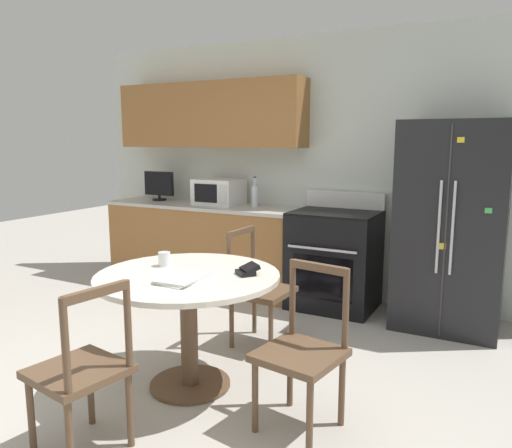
{
  "coord_description": "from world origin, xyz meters",
  "views": [
    {
      "loc": [
        1.87,
        -2.14,
        1.58
      ],
      "look_at": [
        0.12,
        1.15,
        0.95
      ],
      "focal_mm": 35.0,
      "sensor_mm": 36.0,
      "label": 1
    }
  ],
  "objects_px": {
    "dining_chair_far": "(259,290)",
    "candle_glass": "(164,260)",
    "refrigerator": "(451,226)",
    "dining_chair_right": "(302,352)",
    "counter_bottle": "(255,195)",
    "dining_chair_near": "(82,372)",
    "wallet": "(248,270)",
    "microwave": "(219,192)",
    "countertop_tv": "(159,185)",
    "oven_range": "(334,259)"
  },
  "relations": [
    {
      "from": "counter_bottle",
      "to": "dining_chair_near",
      "type": "relative_size",
      "value": 0.34
    },
    {
      "from": "counter_bottle",
      "to": "dining_chair_right",
      "type": "height_order",
      "value": "counter_bottle"
    },
    {
      "from": "refrigerator",
      "to": "microwave",
      "type": "distance_m",
      "value": 2.35
    },
    {
      "from": "dining_chair_right",
      "to": "candle_glass",
      "type": "relative_size",
      "value": 9.54
    },
    {
      "from": "dining_chair_right",
      "to": "refrigerator",
      "type": "bearing_deg",
      "value": -94.83
    },
    {
      "from": "dining_chair_near",
      "to": "wallet",
      "type": "xyz_separation_m",
      "value": [
        0.41,
        0.98,
        0.35
      ]
    },
    {
      "from": "candle_glass",
      "to": "counter_bottle",
      "type": "bearing_deg",
      "value": 100.22
    },
    {
      "from": "dining_chair_near",
      "to": "dining_chair_far",
      "type": "xyz_separation_m",
      "value": [
        0.14,
        1.64,
        0.0
      ]
    },
    {
      "from": "oven_range",
      "to": "countertop_tv",
      "type": "height_order",
      "value": "countertop_tv"
    },
    {
      "from": "dining_chair_near",
      "to": "candle_glass",
      "type": "relative_size",
      "value": 9.54
    },
    {
      "from": "counter_bottle",
      "to": "dining_chair_near",
      "type": "distance_m",
      "value": 2.95
    },
    {
      "from": "dining_chair_near",
      "to": "dining_chair_far",
      "type": "height_order",
      "value": "same"
    },
    {
      "from": "refrigerator",
      "to": "counter_bottle",
      "type": "xyz_separation_m",
      "value": [
        -1.92,
        0.11,
        0.15
      ]
    },
    {
      "from": "microwave",
      "to": "dining_chair_right",
      "type": "height_order",
      "value": "microwave"
    },
    {
      "from": "refrigerator",
      "to": "microwave",
      "type": "height_order",
      "value": "refrigerator"
    },
    {
      "from": "refrigerator",
      "to": "wallet",
      "type": "distance_m",
      "value": 2.0
    },
    {
      "from": "refrigerator",
      "to": "microwave",
      "type": "relative_size",
      "value": 3.68
    },
    {
      "from": "refrigerator",
      "to": "wallet",
      "type": "height_order",
      "value": "refrigerator"
    },
    {
      "from": "candle_glass",
      "to": "refrigerator",
      "type": "bearing_deg",
      "value": 49.26
    },
    {
      "from": "countertop_tv",
      "to": "microwave",
      "type": "bearing_deg",
      "value": 1.59
    },
    {
      "from": "countertop_tv",
      "to": "dining_chair_right",
      "type": "height_order",
      "value": "countertop_tv"
    },
    {
      "from": "oven_range",
      "to": "microwave",
      "type": "xyz_separation_m",
      "value": [
        -1.33,
        0.08,
        0.57
      ]
    },
    {
      "from": "dining_chair_right",
      "to": "oven_range",
      "type": "bearing_deg",
      "value": -66.35
    },
    {
      "from": "refrigerator",
      "to": "countertop_tv",
      "type": "height_order",
      "value": "refrigerator"
    },
    {
      "from": "dining_chair_right",
      "to": "wallet",
      "type": "height_order",
      "value": "dining_chair_right"
    },
    {
      "from": "countertop_tv",
      "to": "dining_chair_far",
      "type": "distance_m",
      "value": 2.32
    },
    {
      "from": "countertop_tv",
      "to": "dining_chair_near",
      "type": "distance_m",
      "value": 3.37
    },
    {
      "from": "oven_range",
      "to": "countertop_tv",
      "type": "bearing_deg",
      "value": 178.48
    },
    {
      "from": "microwave",
      "to": "dining_chair_far",
      "type": "xyz_separation_m",
      "value": [
        1.1,
        -1.2,
        -0.6
      ]
    },
    {
      "from": "oven_range",
      "to": "dining_chair_right",
      "type": "bearing_deg",
      "value": -75.61
    },
    {
      "from": "microwave",
      "to": "wallet",
      "type": "xyz_separation_m",
      "value": [
        1.37,
        -1.85,
        -0.26
      ]
    },
    {
      "from": "counter_bottle",
      "to": "dining_chair_right",
      "type": "xyz_separation_m",
      "value": [
        1.42,
        -2.11,
        -0.58
      ]
    },
    {
      "from": "counter_bottle",
      "to": "wallet",
      "type": "bearing_deg",
      "value": -63.22
    },
    {
      "from": "countertop_tv",
      "to": "dining_chair_far",
      "type": "relative_size",
      "value": 0.41
    },
    {
      "from": "counter_bottle",
      "to": "dining_chair_far",
      "type": "distance_m",
      "value": 1.5
    },
    {
      "from": "refrigerator",
      "to": "dining_chair_right",
      "type": "distance_m",
      "value": 2.1
    },
    {
      "from": "dining_chair_far",
      "to": "candle_glass",
      "type": "distance_m",
      "value": 0.88
    },
    {
      "from": "refrigerator",
      "to": "dining_chair_right",
      "type": "xyz_separation_m",
      "value": [
        -0.5,
        -1.99,
        -0.43
      ]
    },
    {
      "from": "dining_chair_near",
      "to": "dining_chair_far",
      "type": "bearing_deg",
      "value": 4.57
    },
    {
      "from": "microwave",
      "to": "candle_glass",
      "type": "bearing_deg",
      "value": -68.03
    },
    {
      "from": "dining_chair_far",
      "to": "dining_chair_right",
      "type": "xyz_separation_m",
      "value": [
        0.74,
        -0.9,
        0.0
      ]
    },
    {
      "from": "refrigerator",
      "to": "dining_chair_far",
      "type": "bearing_deg",
      "value": -138.66
    },
    {
      "from": "oven_range",
      "to": "wallet",
      "type": "height_order",
      "value": "oven_range"
    },
    {
      "from": "dining_chair_near",
      "to": "wallet",
      "type": "relative_size",
      "value": 5.19
    },
    {
      "from": "refrigerator",
      "to": "dining_chair_near",
      "type": "xyz_separation_m",
      "value": [
        -1.39,
        -2.73,
        -0.43
      ]
    },
    {
      "from": "microwave",
      "to": "dining_chair_near",
      "type": "distance_m",
      "value": 3.05
    },
    {
      "from": "candle_glass",
      "to": "oven_range",
      "type": "bearing_deg",
      "value": 73.42
    },
    {
      "from": "oven_range",
      "to": "countertop_tv",
      "type": "relative_size",
      "value": 2.89
    },
    {
      "from": "microwave",
      "to": "counter_bottle",
      "type": "xyz_separation_m",
      "value": [
        0.43,
        0.01,
        -0.02
      ]
    },
    {
      "from": "microwave",
      "to": "countertop_tv",
      "type": "xyz_separation_m",
      "value": [
        -0.79,
        -0.02,
        0.04
      ]
    }
  ]
}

